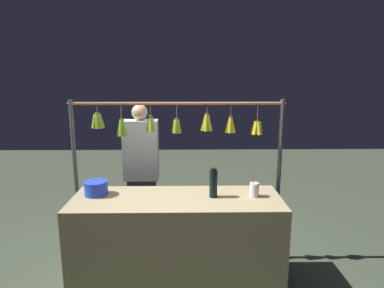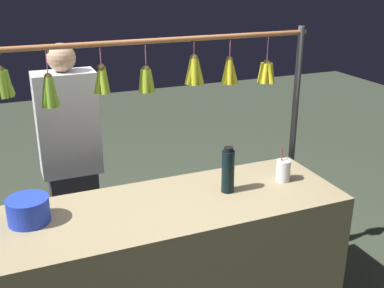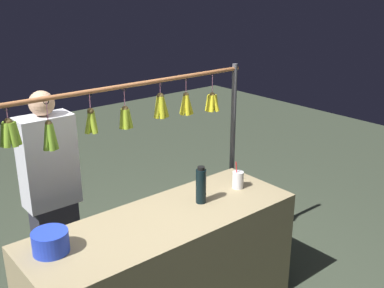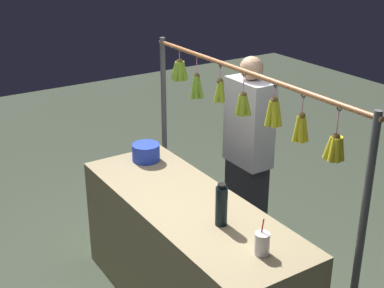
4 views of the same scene
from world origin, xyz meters
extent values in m
cube|color=tan|center=(0.00, 0.00, 0.44)|extent=(1.97, 0.69, 0.88)
cylinder|color=#4C4C51|center=(-1.08, -0.44, 0.89)|extent=(0.04, 0.04, 1.77)
cylinder|color=#9E6038|center=(0.00, -0.44, 1.73)|extent=(2.22, 0.03, 0.03)
torus|color=black|center=(-0.83, -0.44, 1.71)|extent=(0.04, 0.01, 0.04)
cylinder|color=pink|center=(-0.83, -0.44, 1.63)|extent=(0.01, 0.01, 0.17)
sphere|color=brown|center=(-0.83, -0.44, 1.54)|extent=(0.05, 0.05, 0.05)
cylinder|color=gold|center=(-0.79, -0.44, 1.48)|extent=(0.06, 0.04, 0.14)
cylinder|color=gold|center=(-0.80, -0.42, 1.48)|extent=(0.06, 0.06, 0.14)
cylinder|color=gold|center=(-0.84, -0.41, 1.48)|extent=(0.05, 0.07, 0.14)
cylinder|color=gold|center=(-0.85, -0.43, 1.48)|extent=(0.05, 0.04, 0.14)
cylinder|color=gold|center=(-0.85, -0.46, 1.48)|extent=(0.05, 0.05, 0.14)
cylinder|color=gold|center=(-0.83, -0.47, 1.48)|extent=(0.04, 0.05, 0.14)
cylinder|color=gold|center=(-0.80, -0.46, 1.48)|extent=(0.05, 0.05, 0.14)
torus|color=black|center=(-0.55, -0.44, 1.71)|extent=(0.04, 0.01, 0.04)
cylinder|color=pink|center=(-0.55, -0.44, 1.65)|extent=(0.01, 0.01, 0.13)
sphere|color=brown|center=(-0.55, -0.44, 1.58)|extent=(0.05, 0.05, 0.05)
cylinder|color=gold|center=(-0.53, -0.44, 1.51)|extent=(0.07, 0.04, 0.16)
cylinder|color=gold|center=(-0.54, -0.42, 1.51)|extent=(0.04, 0.06, 0.16)
cylinder|color=gold|center=(-0.57, -0.43, 1.51)|extent=(0.07, 0.06, 0.17)
cylinder|color=gold|center=(-0.57, -0.45, 1.51)|extent=(0.06, 0.05, 0.16)
cylinder|color=gold|center=(-0.54, -0.46, 1.51)|extent=(0.05, 0.07, 0.16)
torus|color=black|center=(-0.30, -0.44, 1.71)|extent=(0.04, 0.02, 0.04)
cylinder|color=pink|center=(-0.30, -0.44, 1.66)|extent=(0.01, 0.01, 0.10)
sphere|color=brown|center=(-0.30, -0.44, 1.61)|extent=(0.05, 0.05, 0.05)
cylinder|color=gold|center=(-0.28, -0.44, 1.53)|extent=(0.08, 0.04, 0.17)
cylinder|color=gold|center=(-0.30, -0.41, 1.53)|extent=(0.05, 0.07, 0.17)
cylinder|color=gold|center=(-0.33, -0.43, 1.53)|extent=(0.07, 0.06, 0.17)
cylinder|color=gold|center=(-0.32, -0.45, 1.53)|extent=(0.07, 0.06, 0.17)
cylinder|color=gold|center=(-0.30, -0.46, 1.53)|extent=(0.05, 0.07, 0.17)
torus|color=black|center=(0.01, -0.44, 1.71)|extent=(0.04, 0.01, 0.04)
cylinder|color=pink|center=(0.01, -0.44, 1.64)|extent=(0.01, 0.01, 0.14)
sphere|color=brown|center=(0.01, -0.44, 1.57)|extent=(0.05, 0.05, 0.05)
cylinder|color=#91AE28|center=(0.03, -0.44, 1.50)|extent=(0.06, 0.04, 0.14)
cylinder|color=#91AE28|center=(0.02, -0.42, 1.50)|extent=(0.05, 0.06, 0.15)
cylinder|color=#91AE28|center=(-0.01, -0.42, 1.50)|extent=(0.06, 0.05, 0.15)
cylinder|color=#91AE28|center=(-0.01, -0.45, 1.50)|extent=(0.07, 0.06, 0.15)
cylinder|color=#91AE28|center=(0.01, -0.46, 1.50)|extent=(0.04, 0.06, 0.14)
torus|color=black|center=(0.27, -0.44, 1.71)|extent=(0.04, 0.01, 0.04)
cylinder|color=pink|center=(0.27, -0.44, 1.66)|extent=(0.01, 0.01, 0.11)
sphere|color=brown|center=(0.27, -0.44, 1.60)|extent=(0.05, 0.05, 0.05)
cylinder|color=#90AE28|center=(0.29, -0.44, 1.52)|extent=(0.07, 0.04, 0.16)
cylinder|color=#90AE28|center=(0.27, -0.42, 1.52)|extent=(0.04, 0.07, 0.16)
cylinder|color=#90AE28|center=(0.26, -0.44, 1.52)|extent=(0.05, 0.03, 0.16)
cylinder|color=#90AE28|center=(0.28, -0.46, 1.52)|extent=(0.04, 0.05, 0.16)
torus|color=black|center=(0.57, -0.44, 1.71)|extent=(0.04, 0.01, 0.04)
cylinder|color=pink|center=(0.57, -0.44, 1.64)|extent=(0.01, 0.01, 0.14)
sphere|color=brown|center=(0.57, -0.44, 1.57)|extent=(0.05, 0.05, 0.05)
cylinder|color=#74A42B|center=(0.59, -0.44, 1.48)|extent=(0.06, 0.04, 0.18)
cylinder|color=#74A42B|center=(0.58, -0.42, 1.48)|extent=(0.04, 0.06, 0.18)
cylinder|color=#74A42B|center=(0.56, -0.43, 1.48)|extent=(0.05, 0.05, 0.18)
cylinder|color=#74A42B|center=(0.55, -0.45, 1.48)|extent=(0.07, 0.06, 0.18)
cylinder|color=#74A42B|center=(0.58, -0.46, 1.48)|extent=(0.04, 0.07, 0.18)
torus|color=black|center=(0.82, -0.44, 1.71)|extent=(0.04, 0.01, 0.04)
cylinder|color=pink|center=(0.82, -0.44, 1.67)|extent=(0.01, 0.01, 0.09)
sphere|color=brown|center=(0.82, -0.44, 1.63)|extent=(0.05, 0.05, 0.05)
cylinder|color=#7AA62B|center=(0.85, -0.44, 1.55)|extent=(0.06, 0.04, 0.15)
cylinder|color=#7AA62B|center=(0.84, -0.41, 1.55)|extent=(0.07, 0.06, 0.16)
cylinder|color=#7AA62B|center=(0.81, -0.41, 1.55)|extent=(0.04, 0.06, 0.15)
cylinder|color=#7AA62B|center=(0.79, -0.43, 1.55)|extent=(0.06, 0.05, 0.15)
cylinder|color=#7AA62B|center=(0.79, -0.46, 1.55)|extent=(0.07, 0.06, 0.16)
cylinder|color=#7AA62B|center=(0.81, -0.47, 1.55)|extent=(0.04, 0.07, 0.15)
cylinder|color=#7AA62B|center=(0.84, -0.47, 1.55)|extent=(0.06, 0.06, 0.16)
cylinder|color=black|center=(-0.35, -0.02, 1.01)|extent=(0.08, 0.08, 0.26)
cylinder|color=black|center=(-0.35, -0.02, 1.15)|extent=(0.05, 0.05, 0.02)
cylinder|color=blue|center=(0.78, -0.09, 0.95)|extent=(0.22, 0.22, 0.14)
cylinder|color=silver|center=(-0.73, -0.03, 0.95)|extent=(0.09, 0.09, 0.13)
cylinder|color=red|center=(-0.72, -0.03, 0.99)|extent=(0.01, 0.04, 0.22)
cube|color=#2D2D38|center=(0.44, -0.85, 0.40)|extent=(0.32, 0.22, 0.80)
cube|color=silver|center=(0.44, -0.85, 1.15)|extent=(0.40, 0.22, 0.70)
sphere|color=tan|center=(0.44, -0.85, 1.60)|extent=(0.18, 0.18, 0.18)
camera|label=1|loc=(-0.10, 2.99, 2.02)|focal=31.42mm
camera|label=2|loc=(0.82, 2.24, 2.14)|focal=44.14mm
camera|label=3|loc=(1.65, 2.28, 2.41)|focal=42.92mm
camera|label=4|loc=(-2.74, 1.74, 2.66)|focal=51.05mm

